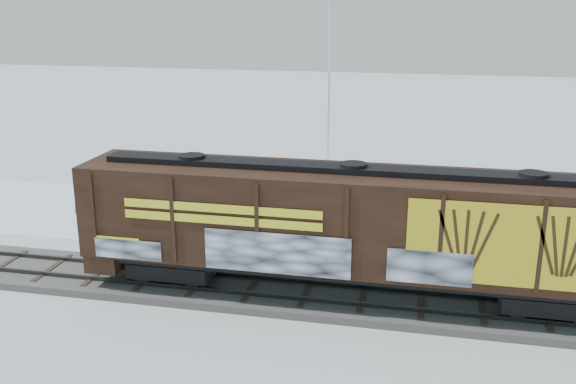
% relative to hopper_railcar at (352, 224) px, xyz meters
% --- Properties ---
extents(ground, '(500.00, 500.00, 0.00)m').
position_rel_hopper_railcar_xyz_m(ground, '(-3.54, 0.01, -2.95)').
color(ground, white).
rests_on(ground, ground).
extents(rail_track, '(50.00, 3.40, 0.43)m').
position_rel_hopper_railcar_xyz_m(rail_track, '(-3.54, 0.01, -2.81)').
color(rail_track, '#59544C').
rests_on(rail_track, ground).
extents(parking_strip, '(40.00, 8.00, 0.03)m').
position_rel_hopper_railcar_xyz_m(parking_strip, '(-3.54, 7.51, -2.94)').
color(parking_strip, white).
rests_on(parking_strip, ground).
extents(hopper_railcar, '(18.75, 3.06, 4.52)m').
position_rel_hopper_railcar_xyz_m(hopper_railcar, '(0.00, 0.00, 0.00)').
color(hopper_railcar, black).
rests_on(hopper_railcar, rail_track).
extents(flagpole, '(2.30, 0.90, 12.23)m').
position_rel_hopper_railcar_xyz_m(flagpole, '(-2.90, 14.18, 1.62)').
color(flagpole, silver).
rests_on(flagpole, ground).
extents(car_silver, '(4.42, 2.50, 1.42)m').
position_rel_hopper_railcar_xyz_m(car_silver, '(-11.89, 6.20, -2.21)').
color(car_silver, silver).
rests_on(car_silver, parking_strip).
extents(car_white, '(4.24, 1.84, 1.36)m').
position_rel_hopper_railcar_xyz_m(car_white, '(-7.42, 5.98, -2.24)').
color(car_white, silver).
rests_on(car_white, parking_strip).
extents(car_dark, '(5.25, 2.16, 1.52)m').
position_rel_hopper_railcar_xyz_m(car_dark, '(4.66, 6.76, -2.16)').
color(car_dark, black).
rests_on(car_dark, parking_strip).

